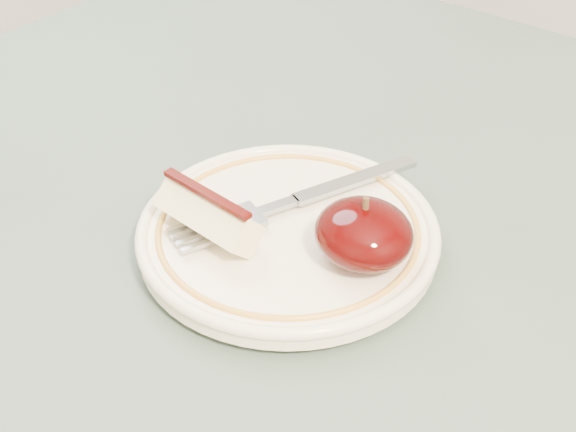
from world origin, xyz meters
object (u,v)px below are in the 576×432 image
Objects in this scene: apple_half at (364,234)px; fork at (294,201)px; table at (290,347)px; plate at (288,233)px.

fork is at bearing 166.80° from apple_half.
table is at bearing -167.43° from apple_half.
table is at bearing -42.78° from plate.
fork is at bearing 118.86° from plate.
plate is 1.11× the size of fork.
plate is at bearing -129.33° from fork.
table is 0.10m from plate.
apple_half is at bearing 12.57° from table.
fork is at bearing 123.78° from table.
table is at bearing -124.41° from fork.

